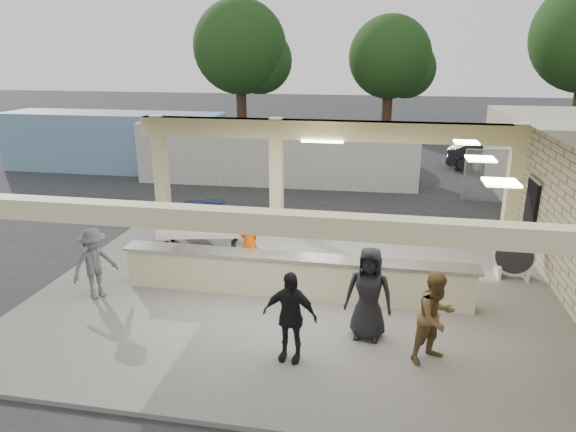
% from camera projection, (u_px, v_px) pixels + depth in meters
% --- Properties ---
extents(ground, '(120.00, 120.00, 0.00)m').
position_uv_depth(ground, '(298.00, 289.00, 12.50)').
color(ground, '#242426').
rests_on(ground, ground).
extents(pavilion, '(12.01, 10.00, 3.55)m').
position_uv_depth(pavilion, '(311.00, 229.00, 12.67)').
color(pavilion, '#62605B').
rests_on(pavilion, ground).
extents(baggage_counter, '(8.20, 0.58, 0.98)m').
position_uv_depth(baggage_counter, '(294.00, 276.00, 11.85)').
color(baggage_counter, beige).
rests_on(baggage_counter, pavilion).
extents(luggage_cart, '(2.61, 1.94, 1.37)m').
position_uv_depth(luggage_cart, '(199.00, 223.00, 14.72)').
color(luggage_cart, white).
rests_on(luggage_cart, pavilion).
extents(drum_fan, '(1.04, 0.55, 1.11)m').
position_uv_depth(drum_fan, '(514.00, 255.00, 12.77)').
color(drum_fan, white).
rests_on(drum_fan, pavilion).
extents(baggage_handler, '(0.62, 0.68, 1.65)m').
position_uv_depth(baggage_handler, '(249.00, 241.00, 13.05)').
color(baggage_handler, '#DA4F0B').
rests_on(baggage_handler, pavilion).
extents(passenger_a, '(0.88, 0.81, 1.73)m').
position_uv_depth(passenger_a, '(436.00, 317.00, 9.23)').
color(passenger_a, brown).
rests_on(passenger_a, pavilion).
extents(passenger_b, '(1.05, 0.48, 1.73)m').
position_uv_depth(passenger_b, '(290.00, 316.00, 9.26)').
color(passenger_b, black).
rests_on(passenger_b, pavilion).
extents(passenger_c, '(0.88, 1.12, 1.67)m').
position_uv_depth(passenger_c, '(95.00, 264.00, 11.65)').
color(passenger_c, '#545359').
rests_on(passenger_c, pavilion).
extents(passenger_d, '(0.96, 0.48, 1.89)m').
position_uv_depth(passenger_d, '(369.00, 293.00, 9.96)').
color(passenger_d, black).
rests_on(passenger_d, pavilion).
extents(car_white_a, '(5.06, 3.07, 1.35)m').
position_uv_depth(car_white_a, '(528.00, 161.00, 23.81)').
color(car_white_a, white).
rests_on(car_white_a, ground).
extents(car_dark, '(4.50, 2.27, 1.43)m').
position_uv_depth(car_dark, '(494.00, 156.00, 24.77)').
color(car_dark, black).
rests_on(car_dark, ground).
extents(container_white, '(12.11, 2.73, 2.61)m').
position_uv_depth(container_white, '(278.00, 153.00, 22.53)').
color(container_white, silver).
rests_on(container_white, ground).
extents(container_blue, '(10.64, 2.61, 2.76)m').
position_uv_depth(container_blue, '(115.00, 141.00, 24.86)').
color(container_blue, '#7396B9').
rests_on(container_blue, ground).
extents(tree_left, '(6.60, 6.30, 9.00)m').
position_uv_depth(tree_left, '(245.00, 51.00, 34.75)').
color(tree_left, '#382619').
rests_on(tree_left, ground).
extents(tree_mid, '(6.00, 5.60, 8.00)m').
position_uv_depth(tree_mid, '(394.00, 61.00, 35.07)').
color(tree_mid, '#382619').
rests_on(tree_mid, ground).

